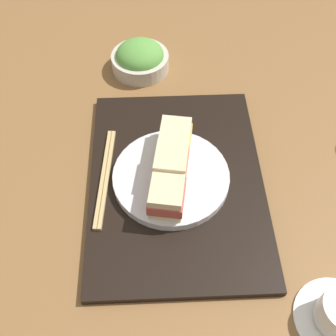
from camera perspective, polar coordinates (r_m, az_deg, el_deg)
The scene contains 8 objects.
ground_plane at distance 79.66cm, azimuth 3.08°, elevation -5.59°, with size 140.00×100.00×3.00cm, color brown.
serving_tray at distance 80.20cm, azimuth 1.17°, elevation -1.90°, with size 44.99×32.48×1.50cm, color black.
sandwich_plate at distance 78.89cm, azimuth 0.41°, elevation -1.24°, with size 21.77×21.77×1.67cm, color silver.
sandwich_near at distance 80.09cm, azimuth 0.95°, elevation 3.98°, with size 8.02×7.11×5.35cm.
sandwich_middle at distance 75.76cm, azimuth 0.43°, elevation 0.46°, with size 7.87×6.94×6.09cm.
sandwich_far at distance 72.37cm, azimuth -0.16°, elevation -3.79°, with size 8.05×7.13×5.36cm.
salad_bowl at distance 101.72cm, azimuth -3.79°, elevation 14.50°, with size 13.37×13.37×6.89cm.
chopsticks_pair at distance 80.41cm, azimuth -8.47°, elevation -1.18°, with size 22.45×3.26×0.70cm.
Camera 1 is at (40.66, -5.98, 66.73)cm, focal length 45.23 mm.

